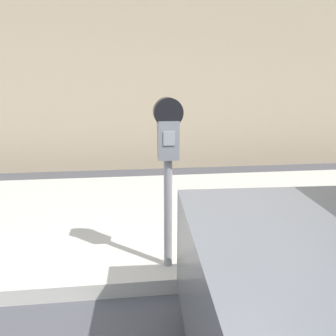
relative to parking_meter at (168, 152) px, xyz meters
The scene contains 3 objects.
sidewalk 1.58m from the parking_meter, 97.26° to the left, with size 24.00×2.80×0.13m.
building_facade 4.03m from the parking_meter, 92.39° to the left, with size 24.00×0.30×5.77m.
parking_meter is the anchor object (origin of this frame).
Camera 1 is at (-0.12, -1.39, 1.65)m, focal length 35.00 mm.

